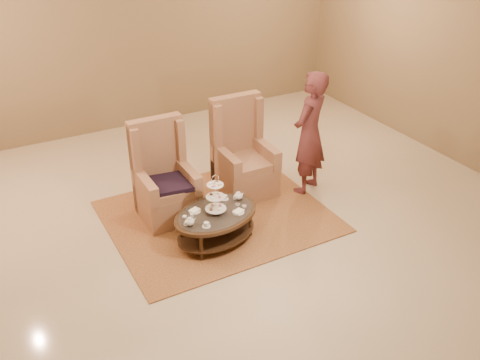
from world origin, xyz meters
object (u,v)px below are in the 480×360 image
tea_table (216,218)px  armchair_right (242,161)px  armchair_left (165,185)px  person (309,134)px

tea_table → armchair_right: 1.31m
tea_table → armchair_right: bearing=34.7°
armchair_left → armchair_right: bearing=4.6°
tea_table → armchair_right: (0.89, 0.96, 0.12)m
tea_table → armchair_left: size_ratio=0.95×
tea_table → person: 1.85m
tea_table → armchair_left: bearing=97.4°
armchair_left → person: person is taller
armchair_right → person: size_ratio=0.77×
armchair_left → person: (2.01, -0.35, 0.44)m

